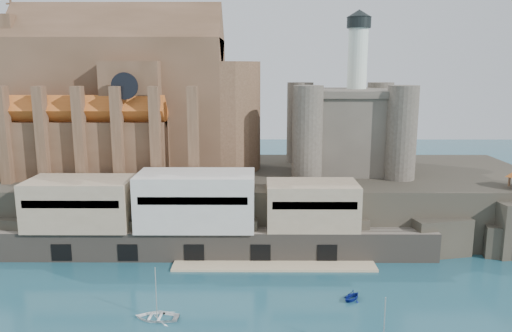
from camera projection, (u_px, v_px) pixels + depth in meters
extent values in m
plane|color=#194553|center=(261.00, 330.00, 56.10)|extent=(300.00, 300.00, 0.00)
cube|color=black|center=(260.00, 196.00, 94.35)|extent=(100.00, 34.00, 10.00)
cube|color=black|center=(20.00, 235.00, 78.74)|extent=(9.00, 5.00, 6.00)
cube|color=black|center=(121.00, 235.00, 78.66)|extent=(9.00, 5.00, 6.00)
cube|color=black|center=(229.00, 235.00, 78.58)|extent=(9.00, 5.00, 6.00)
cube|color=black|center=(337.00, 235.00, 78.50)|extent=(9.00, 5.00, 6.00)
cube|color=black|center=(438.00, 235.00, 78.42)|extent=(9.00, 5.00, 6.00)
cube|color=#62594E|center=(209.00, 242.00, 77.76)|extent=(70.00, 6.00, 4.50)
cube|color=tan|center=(274.00, 266.00, 73.71)|extent=(30.00, 4.00, 0.40)
cube|color=black|center=(62.00, 252.00, 75.15)|extent=(3.00, 0.40, 2.60)
cube|color=black|center=(128.00, 252.00, 75.10)|extent=(3.00, 0.40, 2.60)
cube|color=black|center=(194.00, 252.00, 75.05)|extent=(3.00, 0.40, 2.60)
cube|color=black|center=(261.00, 253.00, 75.01)|extent=(3.00, 0.40, 2.60)
cube|color=black|center=(327.00, 253.00, 74.96)|extent=(3.00, 0.40, 2.60)
cube|color=tan|center=(81.00, 203.00, 77.67)|extent=(16.00, 9.00, 7.50)
cube|color=beige|center=(196.00, 200.00, 77.48)|extent=(18.00, 9.00, 8.50)
cube|color=tan|center=(312.00, 205.00, 77.54)|extent=(14.00, 8.00, 7.00)
cube|color=brown|center=(121.00, 105.00, 93.11)|extent=(38.00, 14.00, 24.00)
cube|color=brown|center=(118.00, 39.00, 90.76)|extent=(38.00, 13.01, 13.01)
cylinder|color=brown|center=(223.00, 116.00, 93.41)|extent=(14.00, 14.00, 20.00)
cube|color=brown|center=(143.00, 116.00, 93.48)|extent=(10.00, 20.00, 20.00)
cube|color=brown|center=(85.00, 151.00, 85.18)|extent=(28.00, 5.00, 10.00)
cube|color=brown|center=(116.00, 135.00, 103.81)|extent=(28.00, 5.00, 10.00)
cube|color=#B3551E|center=(82.00, 112.00, 83.89)|extent=(28.00, 5.66, 5.66)
cube|color=#B3551E|center=(114.00, 104.00, 102.52)|extent=(28.00, 5.66, 5.66)
cube|color=brown|center=(19.00, 94.00, 92.81)|extent=(4.00, 10.00, 28.00)
cylinder|color=black|center=(125.00, 86.00, 80.49)|extent=(4.40, 0.30, 4.40)
cube|color=brown|center=(5.00, 135.00, 81.71)|extent=(1.60, 2.20, 16.00)
cube|color=brown|center=(42.00, 135.00, 81.68)|extent=(1.60, 2.20, 16.00)
cube|color=brown|center=(80.00, 135.00, 81.65)|extent=(1.60, 2.20, 16.00)
cube|color=brown|center=(118.00, 135.00, 81.62)|extent=(1.60, 2.20, 16.00)
cube|color=brown|center=(156.00, 136.00, 81.59)|extent=(1.60, 2.20, 16.00)
cube|color=brown|center=(193.00, 136.00, 81.56)|extent=(1.60, 2.20, 16.00)
cube|color=#4A433A|center=(346.00, 133.00, 92.90)|extent=(16.00, 16.00, 14.00)
cube|color=#4A433A|center=(347.00, 93.00, 91.46)|extent=(17.00, 17.00, 1.20)
cylinder|color=#4A433A|center=(307.00, 133.00, 84.90)|extent=(5.20, 5.20, 16.00)
cylinder|color=#4A433A|center=(401.00, 133.00, 84.82)|extent=(5.20, 5.20, 16.00)
cylinder|color=#4A433A|center=(300.00, 123.00, 100.59)|extent=(5.20, 5.20, 16.00)
cylinder|color=#4A433A|center=(379.00, 123.00, 100.52)|extent=(5.20, 5.20, 16.00)
cylinder|color=silver|center=(357.00, 62.00, 92.31)|extent=(3.60, 3.60, 12.00)
cylinder|color=black|center=(359.00, 22.00, 90.95)|extent=(4.40, 4.40, 2.00)
cone|color=black|center=(359.00, 13.00, 90.63)|extent=(4.60, 4.60, 1.40)
cube|color=black|center=(503.00, 240.00, 77.98)|extent=(6.00, 5.00, 5.00)
cylinder|color=brown|center=(509.00, 184.00, 80.96)|extent=(0.36, 0.36, 3.20)
imported|color=white|center=(157.00, 318.00, 58.60)|extent=(1.37, 3.78, 5.19)
imported|color=navy|center=(352.00, 300.00, 63.31)|extent=(3.05, 2.97, 3.07)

